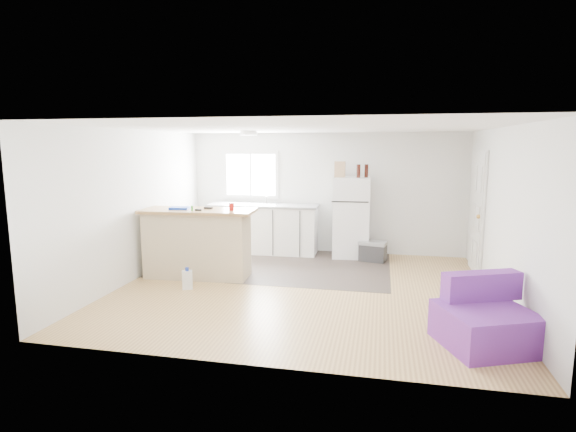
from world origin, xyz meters
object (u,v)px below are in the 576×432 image
object	(u,v)px
purple_seat	(485,321)
cleaner_jug	(187,280)
cooler	(373,251)
mop	(188,264)
cardboard_box	(340,169)
bottle_left	(358,171)
peninsula	(198,243)
kitchen_cabinets	(264,228)
blue_tray	(180,208)
refrigerator	(351,217)
bottle_right	(366,171)
red_cup	(231,207)

from	to	relation	value
purple_seat	cleaner_jug	bearing A→B (deg)	141.76
cooler	mop	bearing A→B (deg)	-136.94
cardboard_box	bottle_left	world-z (taller)	cardboard_box
peninsula	cooler	size ratio (longest dim) A/B	3.37
kitchen_cabinets	blue_tray	bearing A→B (deg)	-116.24
blue_tray	bottle_left	bearing A→B (deg)	33.80
cleaner_jug	cardboard_box	size ratio (longest dim) A/B	1.12
refrigerator	bottle_right	world-z (taller)	bottle_right
peninsula	refrigerator	bearing A→B (deg)	35.45
peninsula	kitchen_cabinets	bearing A→B (deg)	68.61
peninsula	red_cup	bearing A→B (deg)	-3.63
blue_tray	bottle_right	xyz separation A→B (m)	(2.91, 1.94, 0.53)
red_cup	bottle_right	world-z (taller)	bottle_right
kitchen_cabinets	bottle_right	world-z (taller)	bottle_right
cooler	cardboard_box	world-z (taller)	cardboard_box
cooler	cardboard_box	size ratio (longest dim) A/B	1.85
purple_seat	blue_tray	bearing A→B (deg)	135.77
bottle_left	bottle_right	xyz separation A→B (m)	(0.14, 0.08, 0.00)
purple_seat	blue_tray	size ratio (longest dim) A/B	3.82
kitchen_cabinets	refrigerator	distance (m)	1.77
kitchen_cabinets	cleaner_jug	size ratio (longest dim) A/B	6.60
purple_seat	mop	distance (m)	4.51
kitchen_cabinets	peninsula	world-z (taller)	kitchen_cabinets
refrigerator	red_cup	distance (m)	2.63
cooler	bottle_left	xyz separation A→B (m)	(-0.31, 0.19, 1.48)
cleaner_jug	blue_tray	world-z (taller)	blue_tray
cardboard_box	peninsula	bearing A→B (deg)	-138.57
bottle_left	purple_seat	bearing A→B (deg)	-66.34
bottle_left	cleaner_jug	bearing A→B (deg)	-134.09
mop	refrigerator	bearing A→B (deg)	18.52
cleaner_jug	red_cup	size ratio (longest dim) A/B	2.80
cardboard_box	bottle_left	distance (m)	0.36
red_cup	blue_tray	xyz separation A→B (m)	(-0.87, -0.04, -0.04)
cooler	red_cup	world-z (taller)	red_cup
red_cup	bottle_right	bearing A→B (deg)	43.02
cleaner_jug	bottle_right	xyz separation A→B (m)	(2.53, 2.55, 1.53)
peninsula	blue_tray	size ratio (longest dim) A/B	6.22
cardboard_box	bottle_left	bearing A→B (deg)	-11.33
cooler	purple_seat	bearing A→B (deg)	-57.51
purple_seat	bottle_right	distance (m)	4.19
kitchen_cabinets	bottle_right	xyz separation A→B (m)	(2.02, 0.00, 1.17)
red_cup	mop	bearing A→B (deg)	-170.11
peninsula	mop	xyz separation A→B (m)	(-0.13, -0.13, -0.34)
red_cup	bottle_left	bearing A→B (deg)	43.81
cooler	blue_tray	size ratio (longest dim) A/B	1.85
refrigerator	bottle_right	size ratio (longest dim) A/B	6.19
kitchen_cabinets	cardboard_box	distance (m)	1.93
mop	peninsula	bearing A→B (deg)	25.22
cooler	purple_seat	world-z (taller)	purple_seat
refrigerator	mop	xyz separation A→B (m)	(-2.49, -2.03, -0.54)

